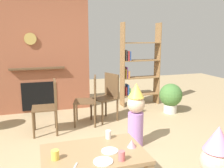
# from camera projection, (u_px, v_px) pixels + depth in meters

# --- Properties ---
(ground_plane) EXTENTS (12.00, 12.00, 0.00)m
(ground_plane) POSITION_uv_depth(u_px,v_px,m) (110.00, 163.00, 3.12)
(ground_plane) COLOR tan
(brick_fireplace_feature) EXTENTS (2.20, 0.28, 2.40)m
(brick_fireplace_feature) POSITION_uv_depth(u_px,v_px,m) (37.00, 56.00, 5.07)
(brick_fireplace_feature) COLOR #935138
(brick_fireplace_feature) RESTS_ON ground_plane
(bookshelf) EXTENTS (0.90, 0.28, 1.90)m
(bookshelf) POSITION_uv_depth(u_px,v_px,m) (137.00, 68.00, 5.60)
(bookshelf) COLOR olive
(bookshelf) RESTS_ON ground_plane
(coffee_table) EXTENTS (1.04, 0.70, 0.45)m
(coffee_table) POSITION_uv_depth(u_px,v_px,m) (94.00, 158.00, 2.48)
(coffee_table) COLOR #9E7A51
(coffee_table) RESTS_ON ground_plane
(paper_cup_near_left) EXTENTS (0.08, 0.08, 0.09)m
(paper_cup_near_left) POSITION_uv_depth(u_px,v_px,m) (55.00, 155.00, 2.31)
(paper_cup_near_left) COLOR #F2CC4C
(paper_cup_near_left) RESTS_ON coffee_table
(paper_cup_near_right) EXTENTS (0.07, 0.07, 0.10)m
(paper_cup_near_right) POSITION_uv_depth(u_px,v_px,m) (122.00, 156.00, 2.29)
(paper_cup_near_right) COLOR #E5666B
(paper_cup_near_right) RESTS_ON coffee_table
(paper_cup_center) EXTENTS (0.06, 0.06, 0.10)m
(paper_cup_center) POSITION_uv_depth(u_px,v_px,m) (108.00, 135.00, 2.78)
(paper_cup_center) COLOR silver
(paper_cup_center) RESTS_ON coffee_table
(paper_plate_front) EXTENTS (0.17, 0.17, 0.01)m
(paper_plate_front) POSITION_uv_depth(u_px,v_px,m) (110.00, 151.00, 2.48)
(paper_plate_front) COLOR white
(paper_plate_front) RESTS_ON coffee_table
(paper_plate_rear) EXTENTS (0.19, 0.19, 0.01)m
(paper_plate_rear) POSITION_uv_depth(u_px,v_px,m) (103.00, 161.00, 2.27)
(paper_plate_rear) COLOR white
(paper_plate_rear) RESTS_ON coffee_table
(birthday_cake_slice) EXTENTS (0.10, 0.10, 0.08)m
(birthday_cake_slice) POSITION_uv_depth(u_px,v_px,m) (132.00, 143.00, 2.57)
(birthday_cake_slice) COLOR pink
(birthday_cake_slice) RESTS_ON coffee_table
(table_fork) EXTENTS (0.08, 0.14, 0.01)m
(table_fork) POSITION_uv_depth(u_px,v_px,m) (75.00, 167.00, 2.18)
(table_fork) COLOR silver
(table_fork) RESTS_ON coffee_table
(child_in_pink) EXTENTS (0.26, 0.26, 0.95)m
(child_in_pink) POSITION_uv_depth(u_px,v_px,m) (136.00, 113.00, 3.54)
(child_in_pink) COLOR #B27FCC
(child_in_pink) RESTS_ON ground_plane
(dining_chair_left) EXTENTS (0.41, 0.41, 0.90)m
(dining_chair_left) POSITION_uv_depth(u_px,v_px,m) (50.00, 103.00, 4.02)
(dining_chair_left) COLOR brown
(dining_chair_left) RESTS_ON ground_plane
(dining_chair_middle) EXTENTS (0.49, 0.49, 0.90)m
(dining_chair_middle) POSITION_uv_depth(u_px,v_px,m) (90.00, 97.00, 4.41)
(dining_chair_middle) COLOR brown
(dining_chair_middle) RESTS_ON ground_plane
(dining_chair_right) EXTENTS (0.52, 0.52, 0.90)m
(dining_chair_right) POSITION_uv_depth(u_px,v_px,m) (108.00, 94.00, 4.66)
(dining_chair_right) COLOR brown
(dining_chair_right) RESTS_ON ground_plane
(potted_plant_tall) EXTENTS (0.48, 0.48, 0.63)m
(potted_plant_tall) POSITION_uv_depth(u_px,v_px,m) (171.00, 96.00, 5.10)
(potted_plant_tall) COLOR beige
(potted_plant_tall) RESTS_ON ground_plane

